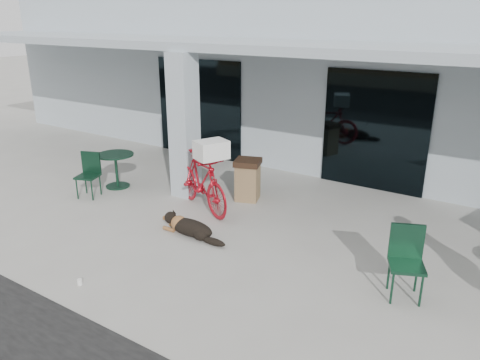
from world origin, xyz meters
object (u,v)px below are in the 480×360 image
Objects in this scene: dog at (191,227)px; cafe_chair_far_a at (407,265)px; cafe_chair_near at (88,176)px; cafe_table_near at (116,170)px; bicycle at (201,182)px; trash_receptacle at (248,180)px.

cafe_chair_far_a is at bearing 2.11° from dog.
cafe_table_near is at bearing 67.56° from cafe_chair_near.
dog is 3.80m from cafe_chair_far_a.
bicycle is 1.85× the size of dog.
cafe_table_near is 6.95m from cafe_chair_far_a.
bicycle is 1.34m from dog.
trash_receptacle is (0.50, 0.98, -0.15)m from bicycle.
cafe_table_near is at bearing -161.51° from trash_receptacle.
trash_receptacle is (-0.10, 2.10, 0.27)m from dog.
trash_receptacle reaches higher than cafe_table_near.
bicycle is 2.22× the size of trash_receptacle.
trash_receptacle is at bearing 10.64° from cafe_chair_near.
cafe_chair_near is (-2.52, -0.82, -0.11)m from bicycle.
cafe_chair_near is at bearing -92.31° from cafe_table_near.
bicycle reaches higher than dog.
cafe_chair_far_a is at bearing -78.56° from bicycle.
cafe_chair_far_a reaches higher than dog.
cafe_table_near is (-2.49, -0.02, -0.21)m from bicycle.
dog is at bearing -25.61° from cafe_chair_near.
cafe_table_near is 0.81m from cafe_chair_near.
dog is at bearing 158.70° from cafe_chair_far_a.
dog is at bearing -127.39° from bicycle.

